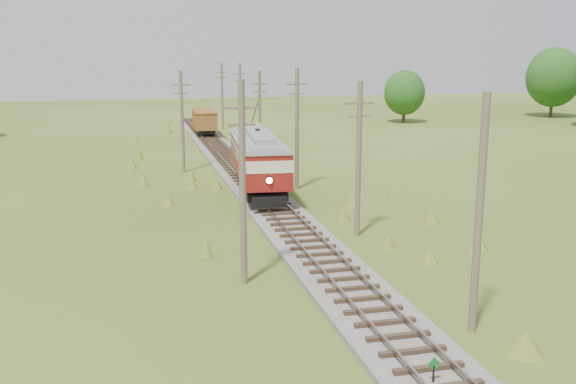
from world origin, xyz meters
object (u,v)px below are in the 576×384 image
object	(u,v)px
gondola	(204,120)
gravel_pile	(257,149)
switch_marker	(434,370)
streetcar	(258,156)

from	to	relation	value
gondola	gravel_pile	bearing A→B (deg)	-74.44
switch_marker	gravel_pile	world-z (taller)	gravel_pile
streetcar	gravel_pile	bearing A→B (deg)	84.05
streetcar	switch_marker	bearing A→B (deg)	-85.31
gravel_pile	gondola	bearing A→B (deg)	103.07
switch_marker	gondola	size ratio (longest dim) A/B	0.13
streetcar	gondola	distance (m)	33.32
gondola	gravel_pile	xyz separation A→B (m)	(3.53, -15.21, -1.47)
gondola	gravel_pile	distance (m)	15.69
switch_marker	gondola	bearing A→B (deg)	89.81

